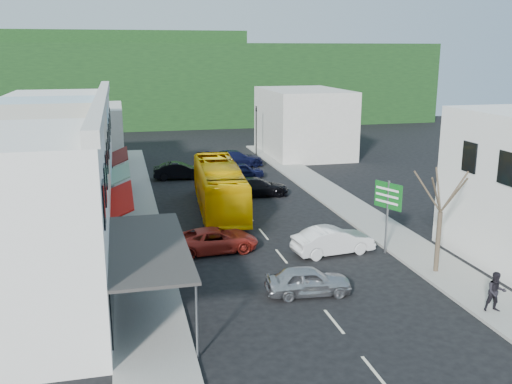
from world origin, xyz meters
The scene contains 20 objects.
ground centered at (0.00, 0.00, 0.00)m, with size 120.00×120.00×0.00m, color black.
sidewalk_left centered at (-7.50, 10.00, 0.07)m, with size 3.00×52.00×0.15m, color gray.
sidewalk_right centered at (7.50, 10.00, 0.07)m, with size 3.00×52.00×0.15m, color gray.
shopfront_row centered at (-12.49, 5.00, 4.00)m, with size 8.25×30.00×8.00m.
distant_block_left centered at (-12.00, 27.00, 3.00)m, with size 8.00×10.00×6.00m, color #B7B2A8.
distant_block_right centered at (11.00, 30.00, 3.50)m, with size 8.00×12.00×7.00m, color #B7B2A8.
hillside centered at (-1.45, 65.09, 6.73)m, with size 80.00×26.00×14.00m.
bus centered at (-1.69, 10.07, 1.55)m, with size 2.50×11.60×3.10m, color #FFC102.
car_silver centered at (-0.19, -5.15, 0.70)m, with size 1.80×4.40×1.40m, color #A5A5AA.
car_white centered at (2.92, -0.24, 0.70)m, with size 1.80×4.40×1.40m, color silver.
car_red centered at (-3.41, 1.65, 0.70)m, with size 1.90×4.60×1.40m, color maroon.
car_black_near centered at (1.82, 13.33, 0.70)m, with size 1.84×4.50×1.40m, color black.
car_navy_mid centered at (2.15, 20.07, 0.70)m, with size 1.80×4.40×1.40m, color black.
car_black_far centered at (-3.40, 20.74, 0.70)m, with size 1.80×4.40×1.40m, color black.
car_navy_far centered at (2.49, 24.97, 0.70)m, with size 1.84×4.50×1.40m, color black.
pedestrian_left centered at (-7.85, 0.21, 1.00)m, with size 0.60×0.40×1.70m, color black.
pedestrian_right centered at (6.93, -8.97, 1.00)m, with size 0.70×0.44×1.70m, color black.
direction_sign centered at (5.80, -0.83, 2.07)m, with size 0.94×1.79×4.14m, color #10591A, non-canonical shape.
street_tree centered at (6.94, -4.23, 3.25)m, with size 2.47×2.47×6.50m, color #3D3126, non-canonical shape.
traffic_signal centered at (5.80, 30.08, 2.67)m, with size 0.87×1.19×5.34m, color black, non-canonical shape.
Camera 1 is at (-8.27, -28.47, 11.05)m, focal length 40.00 mm.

